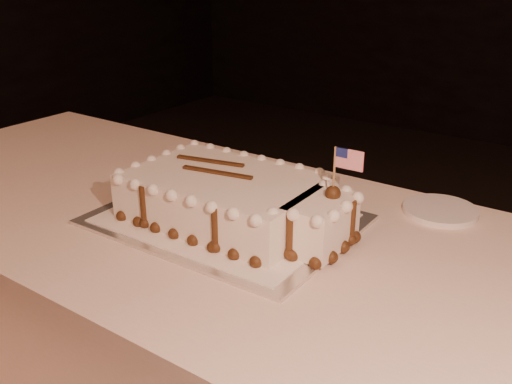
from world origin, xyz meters
The scene contains 4 objects.
cake_board centered at (-0.17, 0.60, 0.75)m, with size 0.53×0.40×0.01m, color silver.
doily centered at (-0.17, 0.60, 0.76)m, with size 0.47×0.36×0.00m, color white.
sheet_cake centered at (-0.14, 0.60, 0.81)m, with size 0.50×0.29×0.20m.
side_plate centered at (0.20, 0.91, 0.76)m, with size 0.16×0.16×0.01m, color white.
Camera 1 is at (0.52, -0.26, 1.28)m, focal length 40.00 mm.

